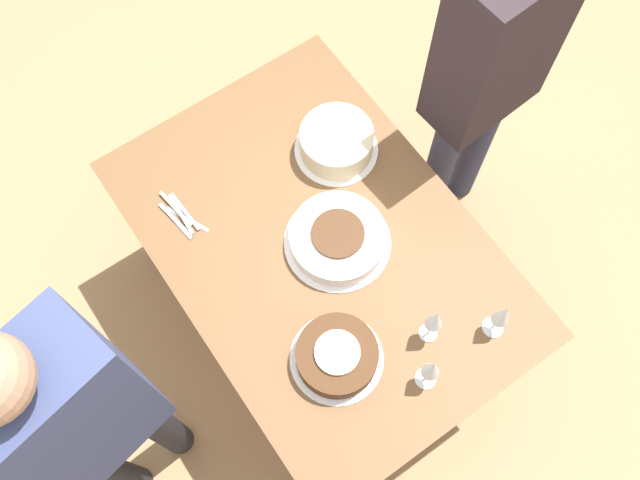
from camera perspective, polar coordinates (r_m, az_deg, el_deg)
name	(u,v)px	position (r m, az deg, el deg)	size (l,w,h in m)	color
ground_plane	(320,311)	(3.10, 0.00, -5.71)	(12.00, 12.00, 0.00)	#A87F56
dining_table	(320,258)	(2.49, 0.00, -1.41)	(1.44, 0.98, 0.75)	brown
cake_center_white	(338,238)	(2.35, 1.42, 0.13)	(0.36, 0.36, 0.08)	white
cake_front_chocolate	(337,356)	(2.23, 1.36, -9.25)	(0.30, 0.30, 0.09)	white
cake_back_decorated	(337,142)	(2.50, 1.33, 7.83)	(0.30, 0.30, 0.11)	white
wine_glass_near	(503,315)	(2.23, 14.40, -5.85)	(0.07, 0.07, 0.20)	silver
wine_glass_far	(435,319)	(2.16, 9.20, -6.30)	(0.06, 0.06, 0.22)	silver
wine_glass_extra	(432,369)	(2.14, 8.94, -10.16)	(0.07, 0.07, 0.20)	silver
fork_pile	(180,216)	(2.46, -11.13, 1.91)	(0.22, 0.10, 0.02)	silver
person_cutting	(80,423)	(2.05, -18.67, -13.73)	(0.30, 0.44, 1.70)	#232328
person_watching	(490,67)	(2.49, 13.46, 13.28)	(0.25, 0.41, 1.67)	#2D334C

